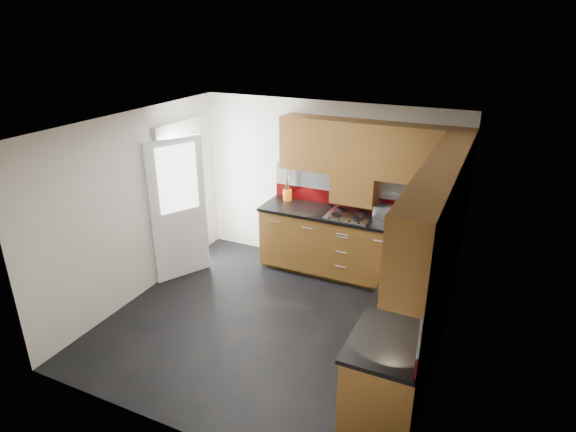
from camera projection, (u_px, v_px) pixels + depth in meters
The scene contains 14 objects.
room at pixel (270, 208), 5.23m from camera, with size 4.00×3.80×2.64m.
base_cabinets at pixel (377, 284), 5.82m from camera, with size 2.70×3.20×0.95m.
countertop at pixel (378, 248), 5.63m from camera, with size 2.72×3.22×0.04m.
backsplash at pixel (403, 222), 5.62m from camera, with size 2.70×3.20×0.54m.
upper_cabinets at pixel (401, 173), 5.28m from camera, with size 2.50×3.20×0.72m.
extractor_hood at pixel (354, 188), 6.51m from camera, with size 0.60×0.33×0.40m, color brown.
glass_cabinet at pixel (451, 169), 5.32m from camera, with size 0.32×0.80×0.66m.
back_door at pixel (181, 202), 6.73m from camera, with size 0.42×1.19×2.04m.
gas_hob at pixel (349, 215), 6.49m from camera, with size 0.59×0.52×0.05m.
utensil_pot at pixel (287, 194), 7.03m from camera, with size 0.13×0.13×0.46m.
toaster at pixel (384, 212), 6.37m from camera, with size 0.27×0.17×0.20m.
food_processor at pixel (419, 262), 5.00m from camera, with size 0.17×0.17×0.28m.
paper_towel at pixel (432, 239), 5.53m from camera, with size 0.11×0.11×0.23m, color white.
orange_cloth at pixel (426, 258), 5.35m from camera, with size 0.16×0.13×0.02m, color #F8591B.
Camera 1 is at (2.22, -4.34, 3.41)m, focal length 30.00 mm.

